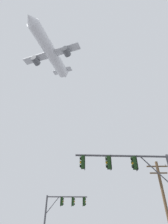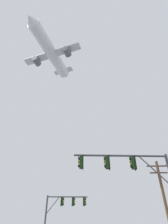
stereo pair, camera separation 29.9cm
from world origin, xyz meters
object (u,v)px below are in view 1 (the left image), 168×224
signal_pole_far (63,208)px  utility_pole (165,201)px  signal_pole_near (135,175)px  airplane (50,52)px

signal_pole_far → utility_pole: size_ratio=0.69×
signal_pole_near → airplane: size_ratio=0.32×
airplane → signal_pole_far: bearing=-51.9°
utility_pole → signal_pole_far: bearing=157.1°
signal_pole_far → signal_pole_near: bearing=-59.5°
signal_pole_far → utility_pole: (10.40, -4.40, 0.03)m
signal_pole_near → airplane: airplane is taller
signal_pole_near → utility_pole: bearing=57.8°
signal_pole_far → airplane: 41.68m
signal_pole_far → utility_pole: utility_pole is taller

